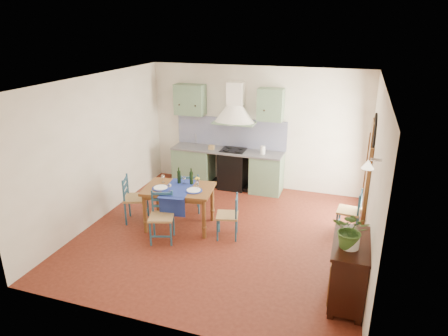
{
  "coord_description": "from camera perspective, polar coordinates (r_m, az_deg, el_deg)",
  "views": [
    {
      "loc": [
        2.11,
        -6.17,
        3.71
      ],
      "look_at": [
        -0.05,
        0.3,
        1.19
      ],
      "focal_mm": 32.0,
      "sensor_mm": 36.0,
      "label": 1
    }
  ],
  "objects": [
    {
      "name": "left_wall",
      "position": [
        8.04,
        -17.55,
        2.61
      ],
      "size": [
        0.04,
        5.0,
        2.8
      ],
      "primitive_type": "cube",
      "color": "white",
      "rests_on": "ground"
    },
    {
      "name": "dining_table",
      "position": [
        7.49,
        -6.45,
        -3.47
      ],
      "size": [
        1.36,
        1.05,
        1.12
      ],
      "color": "brown",
      "rests_on": "ground"
    },
    {
      "name": "chair_spare",
      "position": [
        7.67,
        17.63,
        -5.95
      ],
      "size": [
        0.44,
        0.44,
        0.86
      ],
      "color": "navy",
      "rests_on": "ground"
    },
    {
      "name": "chair_near",
      "position": [
        7.18,
        -8.88,
        -6.85
      ],
      "size": [
        0.53,
        0.53,
        0.9
      ],
      "color": "navy",
      "rests_on": "ground"
    },
    {
      "name": "right_wall",
      "position": [
        6.88,
        20.47,
        -1.23
      ],
      "size": [
        0.26,
        5.0,
        2.8
      ],
      "color": "white",
      "rests_on": "ground"
    },
    {
      "name": "floor",
      "position": [
        7.5,
        -0.38,
        -9.37
      ],
      "size": [
        5.0,
        5.0,
        0.0
      ],
      "primitive_type": "plane",
      "color": "#49180F",
      "rests_on": "ground"
    },
    {
      "name": "chair_right",
      "position": [
        7.21,
        0.7,
        -6.86
      ],
      "size": [
        0.46,
        0.46,
        0.82
      ],
      "color": "navy",
      "rests_on": "ground"
    },
    {
      "name": "chair_left",
      "position": [
        7.95,
        -12.69,
        -4.25
      ],
      "size": [
        0.55,
        0.55,
        0.92
      ],
      "color": "navy",
      "rests_on": "ground"
    },
    {
      "name": "ceiling",
      "position": [
        6.58,
        -0.44,
        12.37
      ],
      "size": [
        5.0,
        5.0,
        0.01
      ],
      "primitive_type": "cube",
      "color": "white",
      "rests_on": "back_wall"
    },
    {
      "name": "potted_plant",
      "position": [
        5.43,
        17.74,
        -8.42
      ],
      "size": [
        0.52,
        0.46,
        0.51
      ],
      "primitive_type": "imported",
      "rotation": [
        0.0,
        0.0,
        -0.15
      ],
      "color": "#375C22",
      "rests_on": "sideboard"
    },
    {
      "name": "back_wall",
      "position": [
        9.23,
        1.43,
        3.52
      ],
      "size": [
        5.0,
        0.96,
        2.8
      ],
      "color": "white",
      "rests_on": "ground"
    },
    {
      "name": "sideboard",
      "position": [
        5.9,
        17.36,
        -13.6
      ],
      "size": [
        0.5,
        1.05,
        0.94
      ],
      "color": "black",
      "rests_on": "ground"
    },
    {
      "name": "chair_far",
      "position": [
        8.17,
        -4.94,
        -3.37
      ],
      "size": [
        0.54,
        0.54,
        0.86
      ],
      "color": "navy",
      "rests_on": "ground"
    }
  ]
}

